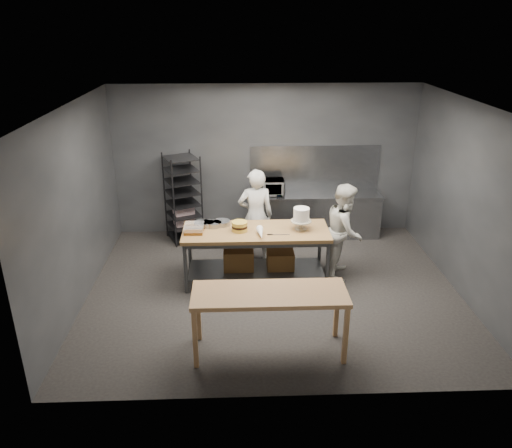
{
  "coord_description": "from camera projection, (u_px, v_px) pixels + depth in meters",
  "views": [
    {
      "loc": [
        -0.57,
        -7.15,
        4.15
      ],
      "look_at": [
        -0.27,
        0.3,
        1.05
      ],
      "focal_mm": 35.0,
      "sensor_mm": 36.0,
      "label": 1
    }
  ],
  "objects": [
    {
      "name": "back_counter",
      "position": [
        315.0,
        215.0,
        10.09
      ],
      "size": [
        2.6,
        0.6,
        0.9
      ],
      "color": "slate",
      "rests_on": "ground"
    },
    {
      "name": "microwave",
      "position": [
        270.0,
        187.0,
        9.82
      ],
      "size": [
        0.54,
        0.37,
        0.3
      ],
      "primitive_type": "imported",
      "color": "black",
      "rests_on": "back_counter"
    },
    {
      "name": "pastry_clamshells",
      "position": [
        194.0,
        228.0,
        8.1
      ],
      "size": [
        0.31,
        0.38,
        0.11
      ],
      "color": "#9C631F",
      "rests_on": "work_table"
    },
    {
      "name": "chef_right",
      "position": [
        345.0,
        231.0,
        8.41
      ],
      "size": [
        0.82,
        0.94,
        1.63
      ],
      "primitive_type": "imported",
      "rotation": [
        0.0,
        0.0,
        1.29
      ],
      "color": "silver",
      "rests_on": "ground"
    },
    {
      "name": "near_counter",
      "position": [
        270.0,
        298.0,
        6.4
      ],
      "size": [
        2.0,
        0.7,
        0.9
      ],
      "color": "#A16D42",
      "rests_on": "ground"
    },
    {
      "name": "ground",
      "position": [
        273.0,
        289.0,
        8.21
      ],
      "size": [
        6.0,
        6.0,
        0.0
      ],
      "primitive_type": "plane",
      "color": "black",
      "rests_on": "ground"
    },
    {
      "name": "work_table",
      "position": [
        256.0,
        249.0,
        8.32
      ],
      "size": [
        2.4,
        0.9,
        0.92
      ],
      "color": "olive",
      "rests_on": "ground"
    },
    {
      "name": "speed_rack",
      "position": [
        183.0,
        199.0,
        9.76
      ],
      "size": [
        0.81,
        0.84,
        1.75
      ],
      "color": "black",
      "rests_on": "ground"
    },
    {
      "name": "frosted_cake_stand",
      "position": [
        301.0,
        216.0,
        8.11
      ],
      "size": [
        0.34,
        0.34,
        0.37
      ],
      "color": "#B4AA90",
      "rests_on": "work_table"
    },
    {
      "name": "back_wall",
      "position": [
        265.0,
        161.0,
        9.94
      ],
      "size": [
        6.0,
        0.04,
        3.0
      ],
      "primitive_type": "cube",
      "color": "#4C4F54",
      "rests_on": "ground"
    },
    {
      "name": "piping_bag",
      "position": [
        261.0,
        233.0,
        7.9
      ],
      "size": [
        0.14,
        0.39,
        0.12
      ],
      "primitive_type": "cone",
      "rotation": [
        1.57,
        0.0,
        0.06
      ],
      "color": "white",
      "rests_on": "work_table"
    },
    {
      "name": "layer_cake",
      "position": [
        240.0,
        226.0,
        8.11
      ],
      "size": [
        0.26,
        0.26,
        0.16
      ],
      "color": "gold",
      "rests_on": "work_table"
    },
    {
      "name": "splashback_panel",
      "position": [
        315.0,
        168.0,
        10.02
      ],
      "size": [
        2.6,
        0.02,
        0.9
      ],
      "primitive_type": "cube",
      "color": "slate",
      "rests_on": "back_counter"
    },
    {
      "name": "offset_spatula",
      "position": [
        275.0,
        235.0,
        7.99
      ],
      "size": [
        0.36,
        0.02,
        0.02
      ],
      "color": "slate",
      "rests_on": "work_table"
    },
    {
      "name": "chef_behind",
      "position": [
        256.0,
        216.0,
        8.9
      ],
      "size": [
        0.66,
        0.46,
        1.73
      ],
      "primitive_type": "imported",
      "rotation": [
        0.0,
        0.0,
        3.21
      ],
      "color": "silver",
      "rests_on": "ground"
    },
    {
      "name": "cake_pans",
      "position": [
        211.0,
        224.0,
        8.32
      ],
      "size": [
        0.6,
        0.33,
        0.07
      ],
      "color": "gray",
      "rests_on": "work_table"
    }
  ]
}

